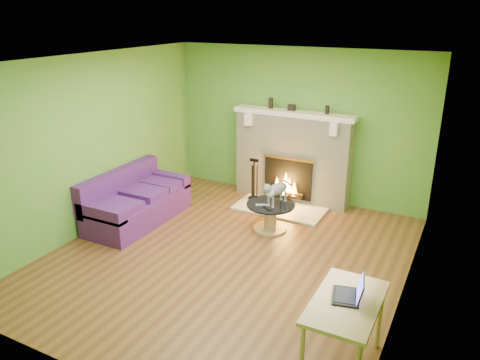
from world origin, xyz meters
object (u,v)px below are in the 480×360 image
object	(u,v)px
sofa	(135,202)
cat	(277,192)
coffee_table	(271,215)
desk	(346,309)

from	to	relation	value
sofa	cat	xyz separation A→B (m)	(2.10, 0.74, 0.30)
coffee_table	cat	world-z (taller)	cat
coffee_table	cat	xyz separation A→B (m)	(0.08, 0.05, 0.37)
sofa	desk	xyz separation A→B (m)	(3.81, -1.70, 0.33)
sofa	coffee_table	xyz separation A→B (m)	(2.02, 0.69, -0.07)
desk	cat	bearing A→B (deg)	124.94
cat	coffee_table	bearing A→B (deg)	-134.16
sofa	cat	bearing A→B (deg)	19.37
sofa	coffee_table	size ratio (longest dim) A/B	2.43
desk	cat	world-z (taller)	cat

